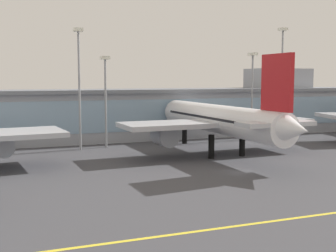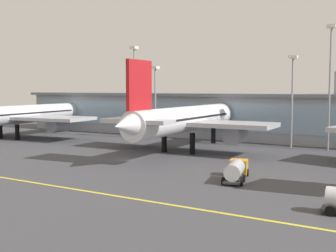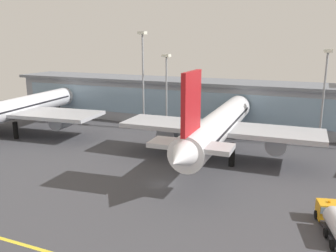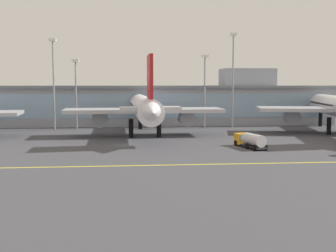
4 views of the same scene
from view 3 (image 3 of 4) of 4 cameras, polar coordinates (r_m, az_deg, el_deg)
ground_plane at (r=57.39m, az=-0.86°, el=-9.32°), size 180.00×180.00×0.00m
terminal_building at (r=94.64m, az=10.84°, el=3.66°), size 130.11×14.00×17.18m
airliner_near_left at (r=93.40m, az=-23.62°, el=2.40°), size 44.08×54.96×16.74m
airliner_near_right at (r=67.71m, az=8.15°, el=0.06°), size 38.15×49.47×18.25m
service_truck_far at (r=47.77m, az=25.26°, el=-13.63°), size 4.80×9.36×2.90m
apron_light_mast_west at (r=89.01m, az=-4.05°, el=9.40°), size 1.80×1.80×24.49m
apron_light_mast_centre at (r=81.62m, az=23.89°, el=6.40°), size 1.80×1.80×20.62m
apron_light_mast_far_east at (r=88.22m, az=-0.25°, el=7.44°), size 1.80×1.80×19.15m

